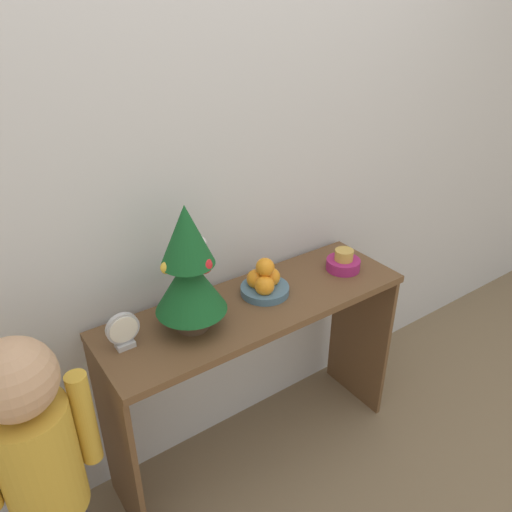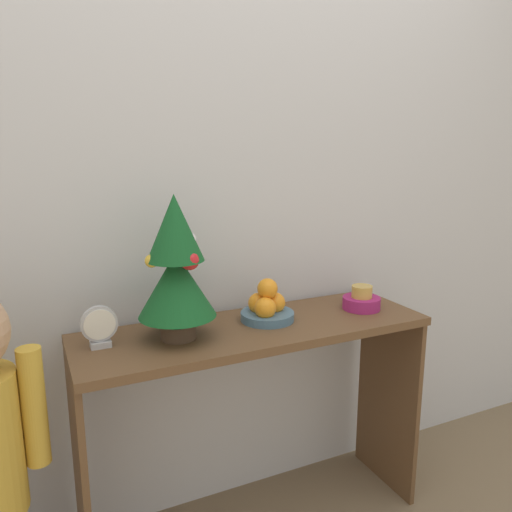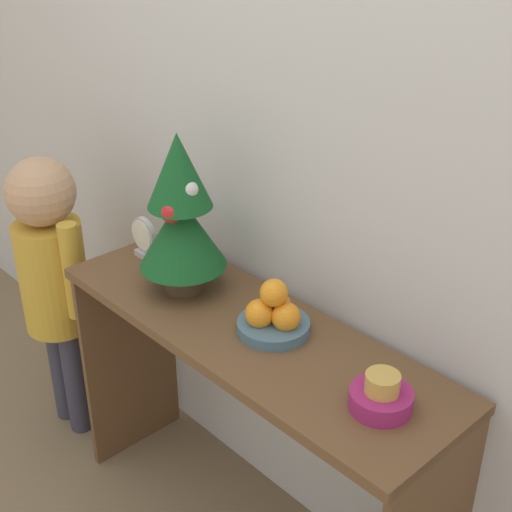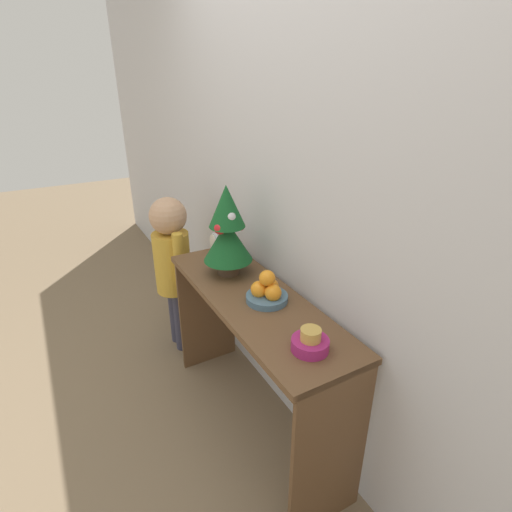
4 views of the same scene
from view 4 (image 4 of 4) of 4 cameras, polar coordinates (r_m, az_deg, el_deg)
The scene contains 8 objects.
ground_plane at distance 2.31m, azimuth -4.93°, elevation -24.22°, with size 12.00×12.00×0.00m, color #7A664C.
back_wall at distance 1.80m, azimuth 6.47°, elevation 8.83°, with size 7.00×0.05×2.50m, color silver.
console_table at distance 1.96m, azimuth -0.30°, elevation -10.40°, with size 1.23×0.39×0.79m.
mini_tree at distance 1.98m, azimuth -4.12°, elevation 3.69°, with size 0.25×0.25×0.47m.
fruit_bowl at distance 1.81m, azimuth 1.61°, elevation -5.05°, with size 0.19×0.19×0.15m.
singing_bowl at distance 1.53m, azimuth 7.75°, elevation -12.12°, with size 0.14×0.14×0.09m.
desk_clock at distance 2.26m, azimuth -5.90°, elevation 1.66°, with size 0.11×0.04×0.13m.
child_figure at distance 2.59m, azimuth -11.93°, elevation -0.10°, with size 0.36×0.23×1.06m.
Camera 4 is at (1.41, -0.58, 1.74)m, focal length 28.00 mm.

